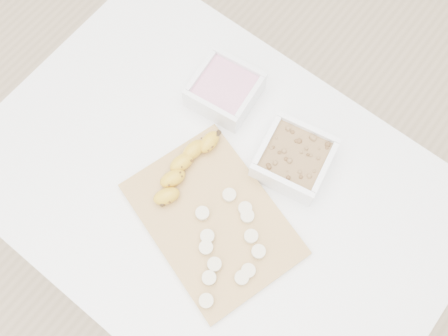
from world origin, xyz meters
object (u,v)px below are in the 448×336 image
Objects in this scene: bowl_granola at (294,159)px; table at (216,201)px; cutting_board at (213,219)px; banana at (184,168)px; bowl_yogurt at (225,90)px.

table is at bearing -123.64° from bowl_granola.
bowl_granola reaches higher than cutting_board.
banana is at bearing -169.30° from table.
cutting_board is (-0.06, -0.20, -0.03)m from bowl_granola.
table is at bearing 19.59° from banana.
bowl_yogurt reaches higher than banana.
bowl_granola reaches higher than bowl_yogurt.
banana is (-0.16, -0.16, -0.00)m from bowl_granola.
banana is at bearing -136.58° from bowl_granola.
bowl_granola is 0.21m from cutting_board.
bowl_yogurt is at bearing 112.43° from banana.
table is 0.12m from cutting_board.
banana reaches higher than cutting_board.
bowl_yogurt is at bearing 123.18° from cutting_board.
bowl_yogurt reaches higher than cutting_board.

